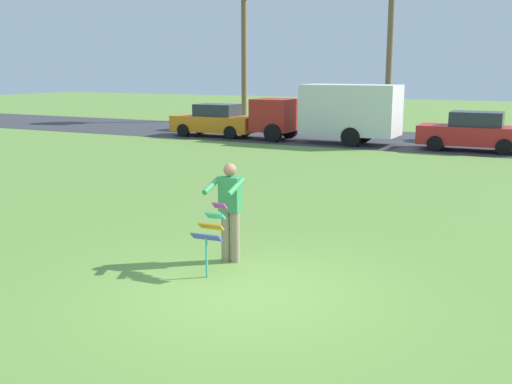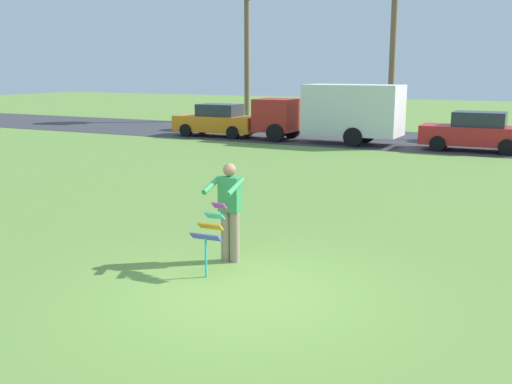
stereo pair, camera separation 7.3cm
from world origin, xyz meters
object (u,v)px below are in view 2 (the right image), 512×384
object	(u,v)px
parked_car_orange	(218,121)
parked_car_red	(475,132)
kite_held	(210,229)
parked_truck_red_cab	(335,112)
person_kite_flyer	(229,208)

from	to	relation	value
parked_car_orange	parked_car_red	xyz separation A→B (m)	(12.10, -0.00, 0.00)
parked_car_red	kite_held	bearing A→B (deg)	-96.19
parked_truck_red_cab	kite_held	bearing A→B (deg)	-77.03
parked_car_red	person_kite_flyer	bearing A→B (deg)	-96.58
kite_held	parked_car_orange	size ratio (longest dim) A/B	0.27
person_kite_flyer	parked_car_red	distance (m)	17.13
parked_car_orange	parked_truck_red_cab	bearing A→B (deg)	-0.00
person_kite_flyer	kite_held	xyz separation A→B (m)	(0.04, -0.71, -0.18)
person_kite_flyer	parked_car_red	bearing A→B (deg)	83.42
kite_held	parked_truck_red_cab	world-z (taller)	parked_truck_red_cab
person_kite_flyer	parked_truck_red_cab	distance (m)	17.50
parked_car_orange	parked_car_red	distance (m)	12.10
person_kite_flyer	parked_car_orange	distance (m)	19.81
person_kite_flyer	parked_car_orange	bearing A→B (deg)	120.79
person_kite_flyer	parked_truck_red_cab	xyz separation A→B (m)	(-4.04, 17.02, 0.46)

